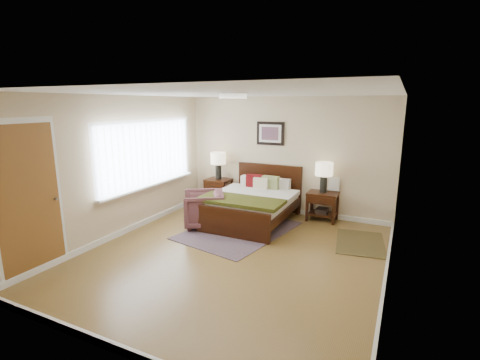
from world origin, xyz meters
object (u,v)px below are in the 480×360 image
(lamp_left, at_px, (218,161))
(armchair, at_px, (204,209))
(nightstand_left, at_px, (218,184))
(lamp_right, at_px, (324,172))
(rug_persian, at_px, (239,230))
(bed, at_px, (253,199))
(nightstand_right, at_px, (322,203))

(lamp_left, distance_m, armchair, 1.58)
(nightstand_left, height_order, lamp_right, lamp_right)
(lamp_left, distance_m, rug_persian, 2.02)
(armchair, relative_size, rug_persian, 0.35)
(lamp_left, xyz_separation_m, rug_persian, (1.14, -1.28, -1.07))
(lamp_left, bearing_deg, lamp_right, 0.00)
(bed, bearing_deg, nightstand_left, 149.76)
(nightstand_left, relative_size, armchair, 0.84)
(nightstand_left, bearing_deg, lamp_right, 0.52)
(nightstand_left, bearing_deg, bed, -30.24)
(bed, height_order, rug_persian, bed)
(lamp_right, bearing_deg, nightstand_left, -179.48)
(nightstand_right, relative_size, lamp_left, 0.98)
(lamp_right, bearing_deg, bed, -150.20)
(armchair, distance_m, rug_persian, 0.81)
(lamp_left, bearing_deg, nightstand_left, -90.00)
(nightstand_right, distance_m, lamp_right, 0.65)
(nightstand_right, height_order, lamp_left, lamp_left)
(nightstand_left, relative_size, lamp_left, 1.06)
(lamp_left, bearing_deg, armchair, -72.94)
(bed, xyz_separation_m, lamp_right, (1.24, 0.71, 0.55))
(nightstand_right, distance_m, rug_persian, 1.83)
(lamp_left, bearing_deg, bed, -31.02)
(nightstand_right, bearing_deg, rug_persian, -135.28)
(bed, distance_m, rug_persian, 0.74)
(rug_persian, bearing_deg, lamp_left, 142.93)
(nightstand_left, distance_m, lamp_right, 2.47)
(nightstand_left, bearing_deg, lamp_left, 90.00)
(rug_persian, bearing_deg, armchair, -163.73)
(nightstand_left, relative_size, lamp_right, 1.06)
(armchair, bearing_deg, nightstand_left, 165.36)
(lamp_right, bearing_deg, nightstand_right, -90.00)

